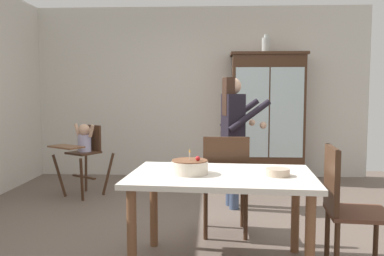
{
  "coord_description": "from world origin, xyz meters",
  "views": [
    {
      "loc": [
        0.2,
        -4.0,
        1.37
      ],
      "look_at": [
        -0.03,
        0.7,
        0.95
      ],
      "focal_mm": 38.51,
      "sensor_mm": 36.0,
      "label": 1
    }
  ],
  "objects": [
    {
      "name": "china_cabinet",
      "position": [
        1.05,
        2.37,
        0.98
      ],
      "size": [
        1.14,
        0.48,
        1.96
      ],
      "color": "#422819",
      "rests_on": "ground_plane"
    },
    {
      "name": "wall_back",
      "position": [
        0.0,
        2.63,
        1.35
      ],
      "size": [
        5.32,
        0.06,
        2.7
      ],
      "primitive_type": "cube",
      "color": "beige",
      "rests_on": "ground_plane"
    },
    {
      "name": "dining_chair_right_end",
      "position": [
        1.19,
        -0.93,
        0.56
      ],
      "size": [
        0.48,
        0.48,
        0.96
      ],
      "rotation": [
        0.0,
        0.0,
        1.48
      ],
      "color": "#422819",
      "rests_on": "ground_plane"
    },
    {
      "name": "high_chair_with_toddler",
      "position": [
        -1.47,
        1.24,
        0.65
      ],
      "size": [
        0.79,
        0.84,
        0.95
      ],
      "rotation": [
        0.0,
        0.0,
        -0.57
      ],
      "color": "#422819",
      "rests_on": "ground_plane"
    },
    {
      "name": "dining_chair_far_side",
      "position": [
        0.33,
        -0.2,
        0.56
      ],
      "size": [
        0.44,
        0.44,
        0.96
      ],
      "rotation": [
        0.0,
        0.0,
        3.15
      ],
      "color": "#422819",
      "rests_on": "ground_plane"
    },
    {
      "name": "ceramic_vase",
      "position": [
        1.01,
        2.37,
        2.07
      ],
      "size": [
        0.13,
        0.13,
        0.27
      ],
      "color": "#B2B7B2",
      "rests_on": "china_cabinet"
    },
    {
      "name": "adult_person",
      "position": [
        0.45,
        0.8,
        0.97
      ],
      "size": [
        0.58,
        0.57,
        1.53
      ],
      "rotation": [
        0.0,
        0.0,
        1.79
      ],
      "color": "#3D4C6B",
      "rests_on": "ground_plane"
    },
    {
      "name": "birthday_cake",
      "position": [
        0.03,
        -0.89,
        0.79
      ],
      "size": [
        0.28,
        0.28,
        0.19
      ],
      "color": "beige",
      "rests_on": "dining_table"
    },
    {
      "name": "ground_plane",
      "position": [
        0.0,
        0.0,
        0.0
      ],
      "size": [
        6.24,
        6.24,
        0.0
      ],
      "primitive_type": "plane",
      "color": "#66564C"
    },
    {
      "name": "serving_bowl",
      "position": [
        0.69,
        -0.93,
        0.77
      ],
      "size": [
        0.18,
        0.18,
        0.05
      ],
      "primitive_type": "cylinder",
      "color": "#C6AD93",
      "rests_on": "dining_table"
    },
    {
      "name": "dining_table",
      "position": [
        0.27,
        -0.87,
        0.64
      ],
      "size": [
        1.47,
        1.02,
        0.74
      ],
      "color": "silver",
      "rests_on": "ground_plane"
    }
  ]
}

